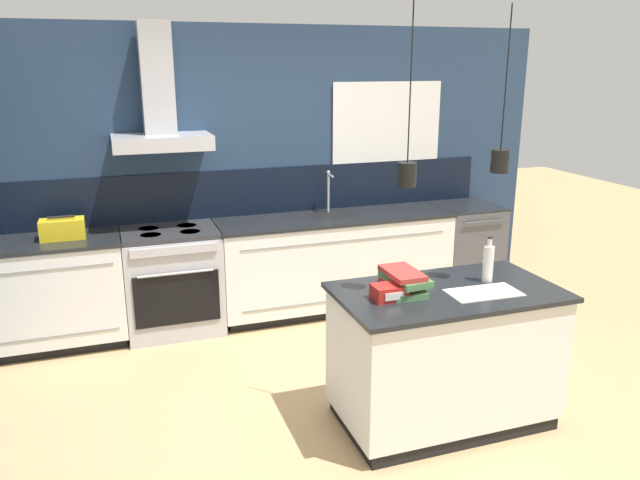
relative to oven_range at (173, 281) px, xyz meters
name	(u,v)px	position (x,y,z in m)	size (l,w,h in m)	color
ground_plane	(338,407)	(0.90, -1.69, -0.46)	(16.00, 16.00, 0.00)	tan
wall_back	(256,167)	(0.84, 0.31, 0.90)	(5.60, 2.45, 2.60)	navy
counter_run_left	(56,292)	(-0.94, 0.01, 0.01)	(1.08, 0.64, 0.91)	black
counter_run_sink	(334,262)	(1.50, 0.01, 0.01)	(2.21, 0.64, 1.31)	black
oven_range	(173,281)	(0.00, 0.00, 0.00)	(0.80, 0.66, 0.91)	#B5B5BA
dishwasher	(464,249)	(2.89, 0.00, 0.00)	(0.60, 0.65, 0.91)	#4C4C51
kitchen_island	(444,356)	(1.49, -2.04, 0.00)	(1.40, 0.79, 0.91)	black
bottle_on_island	(488,263)	(1.81, -1.99, 0.58)	(0.07, 0.07, 0.30)	silver
book_stack	(403,281)	(1.20, -1.98, 0.52)	(0.25, 0.36, 0.14)	#4C7F4C
red_supply_box	(389,292)	(1.07, -2.07, 0.50)	(0.20, 0.15, 0.09)	red
paper_pile	(484,293)	(1.67, -2.16, 0.46)	(0.45, 0.26, 0.01)	silver
yellow_toolbox	(62,229)	(-0.83, 0.00, 0.54)	(0.34, 0.18, 0.19)	gold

